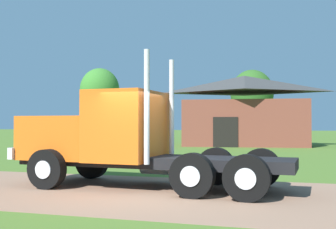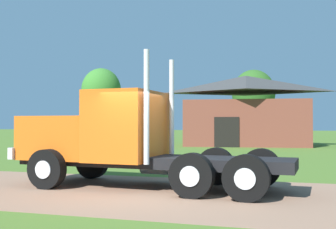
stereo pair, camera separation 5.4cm
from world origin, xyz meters
The scene contains 6 objects.
ground_plane centered at (0.00, 0.00, 0.00)m, with size 200.00×200.00×0.00m, color #4B6C27.
dirt_track centered at (0.00, 0.00, 0.00)m, with size 120.00×5.82×0.01m, color #906C54.
truck_foreground_white centered at (-1.26, 0.86, 1.24)m, with size 7.66×3.03×3.55m.
shed_building centered at (-0.22, 23.38, 2.65)m, with size 10.25×6.60×5.48m.
tree_left centered at (-17.20, 32.85, 5.46)m, with size 4.37×4.37×7.89m.
tree_mid centered at (-1.25, 41.27, 5.35)m, with size 5.12×5.12×8.18m.
Camera 2 is at (3.40, -9.91, 1.71)m, focal length 45.06 mm.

